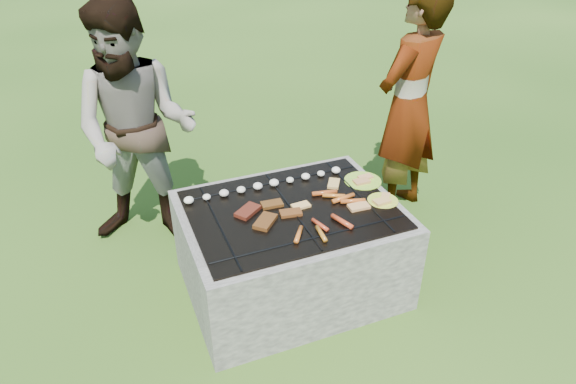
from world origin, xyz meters
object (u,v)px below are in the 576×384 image
object	(u,v)px
fire_pit	(291,252)
cook	(409,106)
plate_far	(363,181)
bystander	(137,131)
plate_near	(383,201)

from	to	relation	value
fire_pit	cook	distance (m)	1.42
plate_far	bystander	distance (m)	1.54
cook	plate_far	bearing A→B (deg)	12.35
plate_far	cook	world-z (taller)	cook
plate_near	bystander	bearing A→B (deg)	141.66
plate_near	cook	distance (m)	0.96
plate_far	plate_near	xyz separation A→B (m)	(-0.00, -0.26, 0.00)
plate_near	bystander	size ratio (longest dim) A/B	0.15
fire_pit	plate_near	size ratio (longest dim) A/B	5.19
plate_far	bystander	bearing A→B (deg)	149.28
fire_pit	plate_far	distance (m)	0.66
fire_pit	plate_near	distance (m)	0.66
cook	bystander	distance (m)	1.94
fire_pit	bystander	size ratio (longest dim) A/B	0.75
cook	bystander	world-z (taller)	cook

